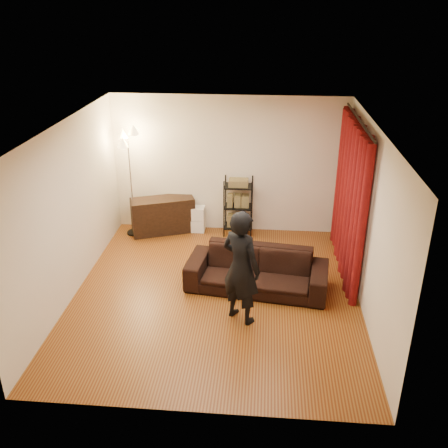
# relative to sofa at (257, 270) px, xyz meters

# --- Properties ---
(floor) EXTENTS (5.00, 5.00, 0.00)m
(floor) POSITION_rel_sofa_xyz_m (-0.64, -0.24, -0.33)
(floor) COLOR brown
(floor) RESTS_ON ground
(ceiling) EXTENTS (5.00, 5.00, 0.00)m
(ceiling) POSITION_rel_sofa_xyz_m (-0.64, -0.24, 2.37)
(ceiling) COLOR white
(ceiling) RESTS_ON ground
(wall_back) EXTENTS (5.00, 0.00, 5.00)m
(wall_back) POSITION_rel_sofa_xyz_m (-0.64, 2.26, 1.02)
(wall_back) COLOR beige
(wall_back) RESTS_ON ground
(wall_front) EXTENTS (5.00, 0.00, 5.00)m
(wall_front) POSITION_rel_sofa_xyz_m (-0.64, -2.74, 1.02)
(wall_front) COLOR beige
(wall_front) RESTS_ON ground
(wall_left) EXTENTS (0.00, 5.00, 5.00)m
(wall_left) POSITION_rel_sofa_xyz_m (-2.89, -0.24, 1.02)
(wall_left) COLOR beige
(wall_left) RESTS_ON ground
(wall_right) EXTENTS (0.00, 5.00, 5.00)m
(wall_right) POSITION_rel_sofa_xyz_m (1.61, -0.24, 1.02)
(wall_right) COLOR beige
(wall_right) RESTS_ON ground
(curtain_rod) EXTENTS (0.04, 2.65, 0.04)m
(curtain_rod) POSITION_rel_sofa_xyz_m (1.51, 0.88, 2.25)
(curtain_rod) COLOR black
(curtain_rod) RESTS_ON wall_right
(curtain) EXTENTS (0.22, 2.65, 2.55)m
(curtain) POSITION_rel_sofa_xyz_m (1.49, 0.88, 0.95)
(curtain) COLOR #670C0B
(curtain) RESTS_ON ground
(sofa) EXTENTS (2.34, 1.16, 0.65)m
(sofa) POSITION_rel_sofa_xyz_m (0.00, 0.00, 0.00)
(sofa) COLOR black
(sofa) RESTS_ON ground
(person) EXTENTS (0.75, 0.70, 1.72)m
(person) POSITION_rel_sofa_xyz_m (-0.21, -0.86, 0.53)
(person) COLOR black
(person) RESTS_ON ground
(media_cabinet) EXTENTS (1.31, 0.87, 0.72)m
(media_cabinet) POSITION_rel_sofa_xyz_m (-1.93, 1.98, 0.03)
(media_cabinet) COLOR black
(media_cabinet) RESTS_ON ground
(storage_boxes) EXTENTS (0.32, 0.26, 0.53)m
(storage_boxes) POSITION_rel_sofa_xyz_m (-1.27, 2.07, -0.06)
(storage_boxes) COLOR white
(storage_boxes) RESTS_ON ground
(wire_shelf) EXTENTS (0.63, 0.53, 1.16)m
(wire_shelf) POSITION_rel_sofa_xyz_m (-0.43, 2.03, 0.26)
(wire_shelf) COLOR black
(wire_shelf) RESTS_ON ground
(floor_lamp) EXTENTS (0.45, 0.45, 2.12)m
(floor_lamp) POSITION_rel_sofa_xyz_m (-2.49, 1.86, 0.73)
(floor_lamp) COLOR silver
(floor_lamp) RESTS_ON ground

